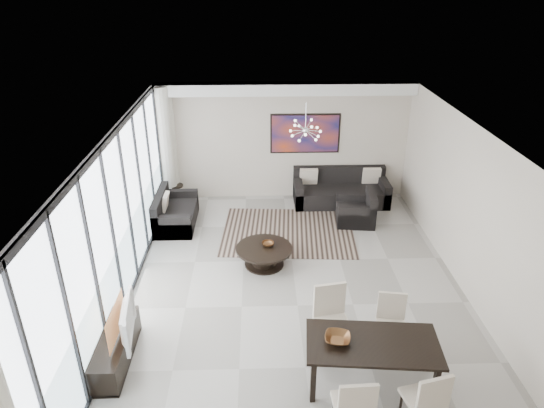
{
  "coord_description": "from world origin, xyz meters",
  "views": [
    {
      "loc": [
        -0.65,
        -6.71,
        5.21
      ],
      "look_at": [
        -0.39,
        1.44,
        1.25
      ],
      "focal_mm": 32.0,
      "sensor_mm": 36.0,
      "label": 1
    }
  ],
  "objects_px": {
    "television": "(122,321)",
    "dining_table": "(372,348)",
    "coffee_table": "(264,255)",
    "sofa_main": "(340,192)",
    "tv_console": "(116,349)"
  },
  "relations": [
    {
      "from": "television",
      "to": "dining_table",
      "type": "bearing_deg",
      "value": -107.48
    },
    {
      "from": "coffee_table",
      "to": "dining_table",
      "type": "xyz_separation_m",
      "value": [
        1.4,
        -3.08,
        0.43
      ]
    },
    {
      "from": "coffee_table",
      "to": "sofa_main",
      "type": "distance_m",
      "value": 3.37
    },
    {
      "from": "sofa_main",
      "to": "coffee_table",
      "type": "bearing_deg",
      "value": -124.85
    },
    {
      "from": "tv_console",
      "to": "television",
      "type": "distance_m",
      "value": 0.52
    },
    {
      "from": "tv_console",
      "to": "dining_table",
      "type": "xyz_separation_m",
      "value": [
        3.61,
        -0.56,
        0.43
      ]
    },
    {
      "from": "television",
      "to": "dining_table",
      "type": "distance_m",
      "value": 3.5
    },
    {
      "from": "dining_table",
      "to": "tv_console",
      "type": "bearing_deg",
      "value": 171.15
    },
    {
      "from": "sofa_main",
      "to": "dining_table",
      "type": "height_order",
      "value": "sofa_main"
    },
    {
      "from": "sofa_main",
      "to": "dining_table",
      "type": "xyz_separation_m",
      "value": [
        -0.52,
        -5.84,
        0.37
      ]
    },
    {
      "from": "coffee_table",
      "to": "television",
      "type": "height_order",
      "value": "television"
    },
    {
      "from": "coffee_table",
      "to": "sofa_main",
      "type": "relative_size",
      "value": 0.48
    },
    {
      "from": "sofa_main",
      "to": "dining_table",
      "type": "distance_m",
      "value": 5.88
    },
    {
      "from": "tv_console",
      "to": "television",
      "type": "height_order",
      "value": "television"
    },
    {
      "from": "coffee_table",
      "to": "sofa_main",
      "type": "xyz_separation_m",
      "value": [
        1.93,
        2.77,
        0.06
      ]
    }
  ]
}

